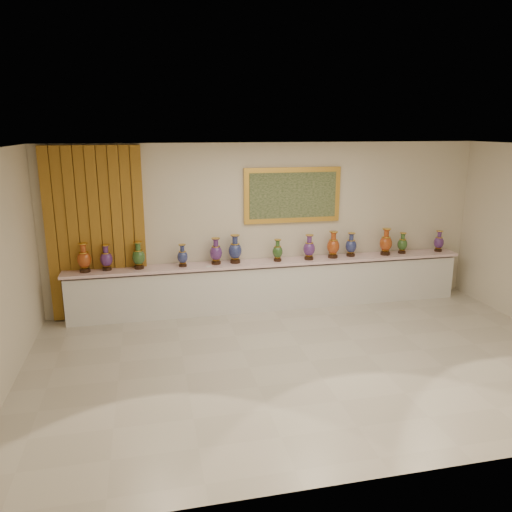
{
  "coord_description": "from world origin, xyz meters",
  "views": [
    {
      "loc": [
        -2.17,
        -6.23,
        3.24
      ],
      "look_at": [
        -0.42,
        1.7,
        1.16
      ],
      "focal_mm": 35.0,
      "sensor_mm": 36.0,
      "label": 1
    }
  ],
  "objects_px": {
    "counter": "(271,285)",
    "vase_2": "(139,257)",
    "vase_0": "(84,259)",
    "vase_1": "(106,259)"
  },
  "relations": [
    {
      "from": "vase_0",
      "to": "vase_2",
      "type": "bearing_deg",
      "value": 1.02
    },
    {
      "from": "vase_0",
      "to": "vase_1",
      "type": "relative_size",
      "value": 1.13
    },
    {
      "from": "vase_0",
      "to": "counter",
      "type": "bearing_deg",
      "value": 0.46
    },
    {
      "from": "vase_1",
      "to": "vase_2",
      "type": "bearing_deg",
      "value": -2.34
    },
    {
      "from": "vase_1",
      "to": "vase_2",
      "type": "xyz_separation_m",
      "value": [
        0.53,
        -0.02,
        0.01
      ]
    },
    {
      "from": "vase_1",
      "to": "counter",
      "type": "bearing_deg",
      "value": -0.23
    },
    {
      "from": "counter",
      "to": "vase_2",
      "type": "distance_m",
      "value": 2.45
    },
    {
      "from": "counter",
      "to": "vase_2",
      "type": "relative_size",
      "value": 15.43
    },
    {
      "from": "vase_0",
      "to": "vase_2",
      "type": "xyz_separation_m",
      "value": [
        0.89,
        0.02,
        -0.01
      ]
    },
    {
      "from": "vase_1",
      "to": "vase_2",
      "type": "relative_size",
      "value": 0.94
    }
  ]
}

